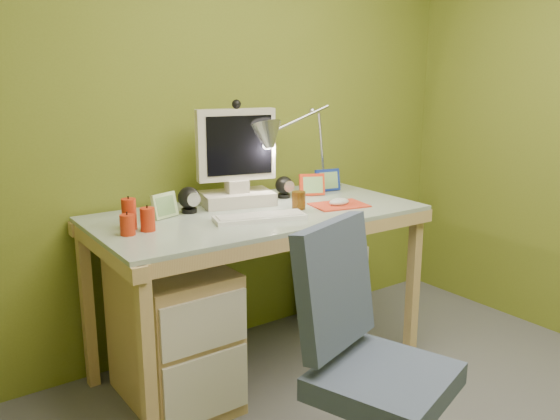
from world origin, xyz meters
TOP-DOWN VIEW (x-y plane):
  - wall_back at (0.00, 1.60)m, footprint 3.20×0.01m
  - desk at (-0.00, 1.18)m, footprint 1.53×0.80m
  - monitor at (-0.00, 1.36)m, footprint 0.44×0.32m
  - speaker_left at (-0.27, 1.34)m, footprint 0.11×0.11m
  - speaker_right at (0.27, 1.34)m, footprint 0.10×0.10m
  - keyboard at (-0.08, 1.04)m, footprint 0.42×0.24m
  - mousepad at (0.38, 1.04)m, footprint 0.29×0.23m
  - mouse at (0.38, 1.04)m, footprint 0.11×0.07m
  - amber_tumbler at (0.18, 1.10)m, footprint 0.07×0.07m
  - candle_cluster at (-0.60, 1.19)m, footprint 0.18×0.16m
  - photo_frame_red at (0.42, 1.30)m, footprint 0.13×0.07m
  - photo_frame_blue at (0.56, 1.34)m, footprint 0.14×0.05m
  - photo_frame_green at (-0.40, 1.32)m, footprint 0.13×0.06m
  - desk_lamp at (0.45, 1.36)m, footprint 0.63×0.31m
  - task_chair at (-0.14, 0.20)m, footprint 0.62×0.62m
  - radiator at (0.72, 1.46)m, footprint 0.42×0.18m

SIDE VIEW (x-z plane):
  - radiator at x=0.72m, z-range 0.00..0.41m
  - desk at x=0.00m, z-range 0.00..0.81m
  - task_chair at x=-0.14m, z-range 0.00..0.89m
  - mousepad at x=0.38m, z-range 0.81..0.82m
  - keyboard at x=-0.08m, z-range 0.81..0.83m
  - mouse at x=0.38m, z-range 0.81..0.85m
  - amber_tumbler at x=0.18m, z-range 0.81..0.89m
  - speaker_right at x=0.27m, z-range 0.81..0.92m
  - photo_frame_green at x=-0.40m, z-range 0.81..0.92m
  - photo_frame_red at x=0.42m, z-range 0.81..0.92m
  - photo_frame_blue at x=0.56m, z-range 0.81..0.93m
  - speaker_left at x=-0.27m, z-range 0.81..0.93m
  - candle_cluster at x=-0.60m, z-range 0.81..0.94m
  - monitor at x=0.00m, z-range 0.81..1.34m
  - desk_lamp at x=0.45m, z-range 0.81..1.47m
  - wall_back at x=0.00m, z-range 0.00..2.40m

